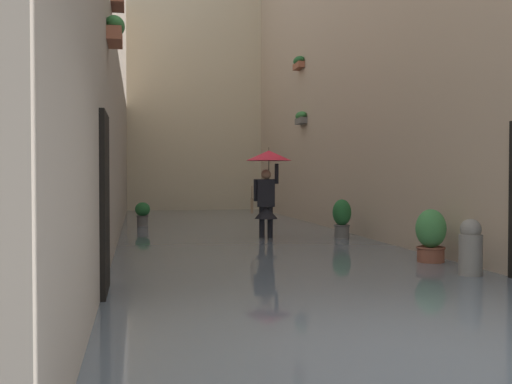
% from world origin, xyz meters
% --- Properties ---
extents(ground_plane, '(60.00, 60.00, 0.00)m').
position_xyz_m(ground_plane, '(0.00, -9.91, 0.00)').
color(ground_plane, gray).
extents(flood_water, '(6.09, 25.82, 0.13)m').
position_xyz_m(flood_water, '(0.00, -9.91, 0.06)').
color(flood_water, slate).
rests_on(flood_water, ground_plane).
extents(building_facade_left, '(2.04, 23.82, 11.31)m').
position_xyz_m(building_facade_left, '(-3.55, -9.91, 5.65)').
color(building_facade_left, tan).
rests_on(building_facade_left, ground_plane).
extents(building_facade_right, '(2.04, 23.82, 8.04)m').
position_xyz_m(building_facade_right, '(3.54, -9.90, 4.02)').
color(building_facade_right, '#A89989').
rests_on(building_facade_right, ground_plane).
extents(building_facade_far, '(8.89, 1.80, 11.90)m').
position_xyz_m(building_facade_far, '(0.00, -20.72, 5.95)').
color(building_facade_far, beige).
rests_on(building_facade_far, ground_plane).
extents(person_wading, '(1.00, 1.00, 2.10)m').
position_xyz_m(person_wading, '(-0.54, -8.67, 1.45)').
color(person_wading, '#2D2319').
rests_on(person_wading, ground_plane).
extents(potted_plant_near_right, '(0.40, 0.40, 0.77)m').
position_xyz_m(potted_plant_near_right, '(2.11, -12.22, 0.44)').
color(potted_plant_near_right, '#66605B').
rests_on(potted_plant_near_right, ground_plane).
extents(potted_plant_near_left, '(0.40, 0.40, 0.97)m').
position_xyz_m(potted_plant_near_left, '(-2.10, -8.23, 0.53)').
color(potted_plant_near_left, '#66605B').
rests_on(potted_plant_near_left, ground_plane).
extents(potted_plant_far_left, '(0.47, 0.47, 0.96)m').
position_xyz_m(potted_plant_far_left, '(-2.27, -4.45, 0.50)').
color(potted_plant_far_left, brown).
rests_on(potted_plant_far_left, ground_plane).
extents(mooring_bollard, '(0.31, 0.31, 0.89)m').
position_xyz_m(mooring_bollard, '(-2.19, -3.14, 0.44)').
color(mooring_bollard, gray).
rests_on(mooring_bollard, ground_plane).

